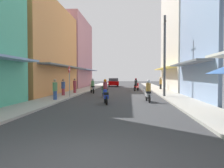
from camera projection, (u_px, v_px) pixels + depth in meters
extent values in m
plane|color=#38383A|center=(121.00, 92.00, 25.85)|extent=(110.33, 110.33, 0.00)
cube|color=#ADA89E|center=(79.00, 91.00, 26.22)|extent=(2.19, 58.15, 0.12)
cube|color=#ADA89E|center=(164.00, 92.00, 25.47)|extent=(2.19, 58.15, 0.12)
cube|color=#D88C4C|center=(32.00, 50.00, 23.38)|extent=(6.00, 13.52, 9.09)
cube|color=slate|center=(66.00, 66.00, 23.17)|extent=(1.10, 12.17, 0.12)
cube|color=#B7727F|center=(68.00, 54.00, 36.54)|extent=(6.00, 11.58, 10.81)
cube|color=#8CA5CC|center=(89.00, 70.00, 36.36)|extent=(1.10, 10.42, 0.12)
cube|color=slate|center=(187.00, 63.00, 17.44)|extent=(1.10, 8.71, 0.12)
cube|color=silver|center=(192.00, 33.00, 29.12)|extent=(6.00, 13.06, 14.65)
cube|color=#EFD159|center=(164.00, 69.00, 29.55)|extent=(1.10, 11.76, 0.12)
cylinder|color=black|center=(91.00, 90.00, 24.90)|extent=(0.27, 0.55, 0.56)
cylinder|color=black|center=(93.00, 91.00, 23.70)|extent=(0.27, 0.55, 0.56)
cube|color=silver|center=(92.00, 89.00, 24.24)|extent=(0.60, 1.04, 0.24)
cube|color=black|center=(93.00, 87.00, 24.04)|extent=(0.45, 0.62, 0.14)
cylinder|color=silver|center=(91.00, 86.00, 24.77)|extent=(0.28, 0.28, 0.45)
cylinder|color=black|center=(91.00, 84.00, 24.76)|extent=(0.53, 0.22, 0.03)
cylinder|color=#598C59|center=(93.00, 83.00, 24.08)|extent=(0.34, 0.34, 0.55)
sphere|color=#B2B2B7|center=(93.00, 80.00, 24.07)|extent=(0.26, 0.26, 0.26)
cylinder|color=black|center=(103.00, 94.00, 19.92)|extent=(0.24, 0.56, 0.56)
cylinder|color=black|center=(106.00, 95.00, 18.70)|extent=(0.24, 0.56, 0.56)
cube|color=#197233|center=(105.00, 92.00, 19.25)|extent=(0.57, 1.04, 0.24)
cube|color=black|center=(105.00, 90.00, 19.05)|extent=(0.43, 0.62, 0.14)
cylinder|color=#197233|center=(104.00, 89.00, 19.78)|extent=(0.28, 0.28, 0.45)
cylinder|color=black|center=(104.00, 86.00, 19.77)|extent=(0.53, 0.19, 0.03)
cylinder|color=#99333F|center=(105.00, 85.00, 19.09)|extent=(0.34, 0.34, 0.55)
sphere|color=orange|center=(105.00, 81.00, 19.07)|extent=(0.26, 0.26, 0.26)
cylinder|color=black|center=(105.00, 99.00, 15.57)|extent=(0.19, 0.56, 0.56)
cylinder|color=black|center=(107.00, 101.00, 14.33)|extent=(0.19, 0.56, 0.56)
cube|color=#1E38B7|center=(106.00, 96.00, 14.89)|extent=(0.47, 1.04, 0.24)
cube|color=black|center=(106.00, 94.00, 14.68)|extent=(0.38, 0.60, 0.14)
cylinder|color=#1E38B7|center=(105.00, 93.00, 15.43)|extent=(0.28, 0.28, 0.45)
cylinder|color=black|center=(105.00, 89.00, 15.42)|extent=(0.55, 0.14, 0.03)
cylinder|color=black|center=(138.00, 88.00, 28.85)|extent=(0.26, 0.56, 0.56)
cylinder|color=black|center=(135.00, 89.00, 27.70)|extent=(0.26, 0.56, 0.56)
cube|color=red|center=(136.00, 87.00, 28.22)|extent=(0.59, 1.04, 0.24)
cube|color=black|center=(136.00, 85.00, 28.03)|extent=(0.44, 0.62, 0.14)
cylinder|color=red|center=(138.00, 85.00, 28.72)|extent=(0.28, 0.28, 0.45)
cylinder|color=black|center=(138.00, 83.00, 28.71)|extent=(0.53, 0.20, 0.03)
cylinder|color=#262628|center=(136.00, 82.00, 28.06)|extent=(0.34, 0.34, 0.55)
sphere|color=maroon|center=(136.00, 79.00, 28.05)|extent=(0.26, 0.26, 0.26)
cylinder|color=black|center=(147.00, 97.00, 16.78)|extent=(0.12, 0.56, 0.56)
cylinder|color=black|center=(149.00, 99.00, 15.53)|extent=(0.12, 0.56, 0.56)
cube|color=#B2B2B7|center=(148.00, 95.00, 16.10)|extent=(0.36, 1.02, 0.24)
cube|color=black|center=(148.00, 92.00, 15.89)|extent=(0.32, 0.58, 0.14)
cylinder|color=#B2B2B7|center=(147.00, 92.00, 16.64)|extent=(0.28, 0.28, 0.45)
cylinder|color=black|center=(147.00, 88.00, 16.63)|extent=(0.55, 0.07, 0.03)
cylinder|color=#BF8C3F|center=(148.00, 87.00, 15.93)|extent=(0.34, 0.34, 0.55)
sphere|color=#B2B2B7|center=(148.00, 81.00, 15.91)|extent=(0.26, 0.26, 0.26)
cube|color=#8C0000|center=(113.00, 83.00, 39.98)|extent=(2.14, 4.25, 0.70)
cube|color=#333D47|center=(113.00, 80.00, 39.81)|extent=(1.79, 2.24, 0.60)
cylinder|color=black|center=(109.00, 84.00, 41.23)|extent=(0.24, 0.65, 0.64)
cylinder|color=black|center=(117.00, 84.00, 41.25)|extent=(0.24, 0.65, 0.64)
cylinder|color=black|center=(109.00, 85.00, 38.73)|extent=(0.24, 0.65, 0.64)
cylinder|color=black|center=(118.00, 85.00, 38.75)|extent=(0.24, 0.65, 0.64)
cylinder|color=#262628|center=(161.00, 87.00, 29.71)|extent=(0.28, 0.28, 0.76)
cylinder|color=#BF8C3F|center=(161.00, 82.00, 29.69)|extent=(0.34, 0.34, 0.64)
sphere|color=tan|center=(161.00, 78.00, 29.67)|extent=(0.22, 0.22, 0.22)
cone|color=#D1B77A|center=(161.00, 77.00, 29.67)|extent=(0.44, 0.44, 0.16)
cylinder|color=#334C8C|center=(55.00, 96.00, 16.57)|extent=(0.28, 0.28, 0.74)
cylinder|color=#598C59|center=(55.00, 87.00, 16.54)|extent=(0.34, 0.34, 0.63)
sphere|color=tan|center=(55.00, 80.00, 16.53)|extent=(0.22, 0.22, 0.22)
cylinder|color=#99333F|center=(75.00, 90.00, 23.26)|extent=(0.28, 0.28, 0.73)
cylinder|color=#99333F|center=(75.00, 84.00, 23.23)|extent=(0.34, 0.34, 0.62)
sphere|color=tan|center=(75.00, 79.00, 23.22)|extent=(0.22, 0.22, 0.22)
cylinder|color=#99333F|center=(63.00, 93.00, 20.26)|extent=(0.28, 0.28, 0.72)
cylinder|color=#334C8C|center=(63.00, 85.00, 20.24)|extent=(0.34, 0.34, 0.61)
sphere|color=#9E7256|center=(63.00, 80.00, 20.22)|extent=(0.22, 0.22, 0.22)
cylinder|color=#4C4C4F|center=(165.00, 57.00, 19.37)|extent=(0.20, 0.20, 6.96)
cylinder|color=#3F382D|center=(165.00, 23.00, 19.27)|extent=(0.08, 1.20, 0.08)
cylinder|color=gray|center=(69.00, 83.00, 18.70)|extent=(0.07, 0.07, 2.60)
cylinder|color=red|center=(69.00, 70.00, 18.66)|extent=(0.02, 0.60, 0.60)
cube|color=white|center=(69.00, 70.00, 18.66)|extent=(0.03, 0.40, 0.10)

